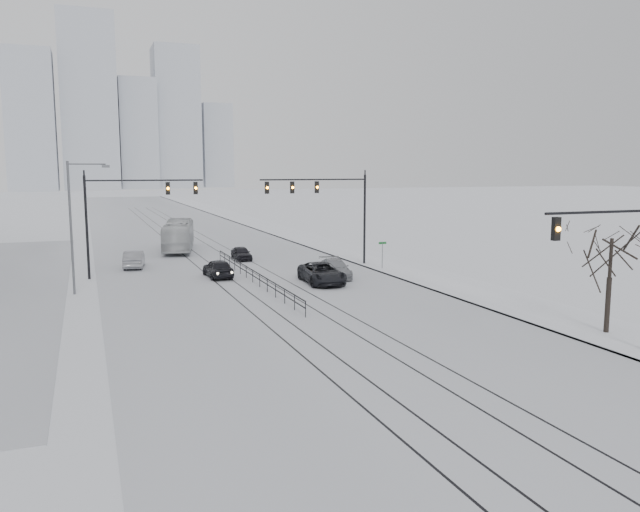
{
  "coord_description": "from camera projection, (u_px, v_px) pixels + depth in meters",
  "views": [
    {
      "loc": [
        -11.54,
        -14.96,
        8.41
      ],
      "look_at": [
        1.74,
        20.27,
        3.2
      ],
      "focal_mm": 35.0,
      "sensor_mm": 36.0,
      "label": 1
    }
  ],
  "objects": [
    {
      "name": "tram_rails",
      "position": [
        225.0,
        264.0,
        56.12
      ],
      "size": [
        5.3,
        180.0,
        0.01
      ],
      "color": "black",
      "rests_on": "ground"
    },
    {
      "name": "bare_tree",
      "position": [
        611.0,
        248.0,
        31.39
      ],
      "size": [
        4.4,
        4.4,
        6.1
      ],
      "color": "black",
      "rests_on": "ground"
    },
    {
      "name": "street_light_west",
      "position": [
        75.0,
        218.0,
        41.88
      ],
      "size": [
        2.73,
        0.25,
        9.0
      ],
      "color": "#595B60",
      "rests_on": "ground"
    },
    {
      "name": "curb",
      "position": [
        278.0,
        237.0,
        78.52
      ],
      "size": [
        0.1,
        260.0,
        0.12
      ],
      "primitive_type": "cube",
      "color": "gray",
      "rests_on": "ground"
    },
    {
      "name": "sedan_sb_outer",
      "position": [
        134.0,
        259.0,
        53.79
      ],
      "size": [
        2.19,
        4.69,
        1.49
      ],
      "primitive_type": "imported",
      "rotation": [
        0.0,
        0.0,
        3.0
      ],
      "color": "gray",
      "rests_on": "ground"
    },
    {
      "name": "median_fence",
      "position": [
        253.0,
        276.0,
        46.79
      ],
      "size": [
        0.06,
        24.0,
        1.0
      ],
      "color": "black",
      "rests_on": "ground"
    },
    {
      "name": "street_sign",
      "position": [
        382.0,
        251.0,
        52.61
      ],
      "size": [
        0.7,
        0.06,
        2.4
      ],
      "color": "#595B60",
      "rests_on": "ground"
    },
    {
      "name": "skyline",
      "position": [
        121.0,
        118.0,
        270.22
      ],
      "size": [
        96.0,
        48.0,
        72.0
      ],
      "color": "#ABB1BB",
      "rests_on": "ground"
    },
    {
      "name": "traffic_mast_nw",
      "position": [
        126.0,
        206.0,
        48.67
      ],
      "size": [
        9.1,
        0.37,
        8.0
      ],
      "color": "black",
      "rests_on": "ground"
    },
    {
      "name": "sedan_nb_front",
      "position": [
        322.0,
        273.0,
        46.39
      ],
      "size": [
        2.91,
        5.71,
        1.54
      ],
      "primitive_type": "imported",
      "rotation": [
        0.0,
        0.0,
        -0.06
      ],
      "color": "black",
      "rests_on": "ground"
    },
    {
      "name": "road",
      "position": [
        190.0,
        241.0,
        74.66
      ],
      "size": [
        22.0,
        260.0,
        0.02
      ],
      "primitive_type": "cube",
      "color": "silver",
      "rests_on": "ground"
    },
    {
      "name": "box_truck",
      "position": [
        179.0,
        236.0,
        65.14
      ],
      "size": [
        4.84,
        11.7,
        3.17
      ],
      "primitive_type": "imported",
      "rotation": [
        0.0,
        0.0,
        2.95
      ],
      "color": "silver",
      "rests_on": "ground"
    },
    {
      "name": "ground",
      "position": [
        500.0,
        447.0,
        19.05
      ],
      "size": [
        500.0,
        500.0,
        0.0
      ],
      "primitive_type": "plane",
      "color": "white",
      "rests_on": "ground"
    },
    {
      "name": "traffic_mast_near",
      "position": [
        623.0,
        257.0,
        27.75
      ],
      "size": [
        6.1,
        0.37,
        7.0
      ],
      "color": "black",
      "rests_on": "ground"
    },
    {
      "name": "sedan_sb_inner",
      "position": [
        218.0,
        268.0,
        48.92
      ],
      "size": [
        1.93,
        4.39,
        1.47
      ],
      "primitive_type": "imported",
      "rotation": [
        0.0,
        0.0,
        3.19
      ],
      "color": "black",
      "rests_on": "ground"
    },
    {
      "name": "sedan_nb_right",
      "position": [
        335.0,
        269.0,
        48.96
      ],
      "size": [
        2.75,
        5.11,
        1.41
      ],
      "primitive_type": "imported",
      "rotation": [
        0.0,
        0.0,
        -0.17
      ],
      "color": "gray",
      "rests_on": "ground"
    },
    {
      "name": "traffic_mast_ne",
      "position": [
        329.0,
        201.0,
        53.55
      ],
      "size": [
        9.6,
        0.37,
        8.0
      ],
      "color": "black",
      "rests_on": "ground"
    },
    {
      "name": "sidewalk_east",
      "position": [
        296.0,
        236.0,
        79.37
      ],
      "size": [
        5.0,
        260.0,
        0.16
      ],
      "primitive_type": "cube",
      "color": "white",
      "rests_on": "ground"
    },
    {
      "name": "sedan_nb_far",
      "position": [
        241.0,
        253.0,
        58.53
      ],
      "size": [
        1.54,
        3.72,
        1.26
      ],
      "primitive_type": "imported",
      "rotation": [
        0.0,
        0.0,
        -0.01
      ],
      "color": "black",
      "rests_on": "ground"
    }
  ]
}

